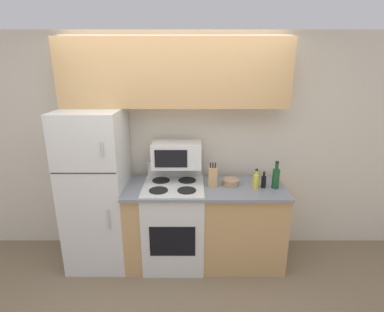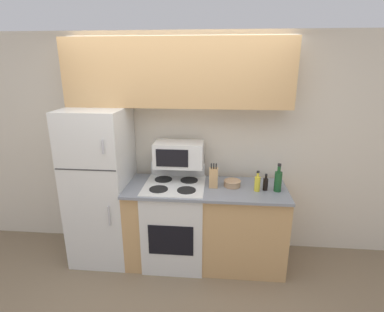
# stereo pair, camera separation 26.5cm
# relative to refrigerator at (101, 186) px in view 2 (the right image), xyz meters

# --- Properties ---
(ground_plane) EXTENTS (12.00, 12.00, 0.00)m
(ground_plane) POSITION_rel_refrigerator_xyz_m (0.87, -0.34, -0.88)
(ground_plane) COLOR #7F6B51
(wall_back) EXTENTS (8.00, 0.05, 2.55)m
(wall_back) POSITION_rel_refrigerator_xyz_m (0.87, 0.38, 0.39)
(wall_back) COLOR beige
(wall_back) RESTS_ON ground_plane
(lower_cabinets) EXTENTS (1.73, 0.67, 0.93)m
(lower_cabinets) POSITION_rel_refrigerator_xyz_m (1.19, -0.03, -0.41)
(lower_cabinets) COLOR tan
(lower_cabinets) RESTS_ON ground_plane
(refrigerator) EXTENTS (0.65, 0.71, 1.76)m
(refrigerator) POSITION_rel_refrigerator_xyz_m (0.00, 0.00, 0.00)
(refrigerator) COLOR silver
(refrigerator) RESTS_ON ground_plane
(upper_cabinets) EXTENTS (2.38, 0.33, 0.70)m
(upper_cabinets) POSITION_rel_refrigerator_xyz_m (0.87, 0.19, 1.23)
(upper_cabinets) COLOR tan
(upper_cabinets) RESTS_ON refrigerator
(stove) EXTENTS (0.65, 0.65, 1.10)m
(stove) POSITION_rel_refrigerator_xyz_m (0.85, -0.04, -0.39)
(stove) COLOR silver
(stove) RESTS_ON ground_plane
(microwave) EXTENTS (0.54, 0.31, 0.27)m
(microwave) POSITION_rel_refrigerator_xyz_m (0.88, 0.12, 0.36)
(microwave) COLOR silver
(microwave) RESTS_ON stove
(knife_block) EXTENTS (0.09, 0.09, 0.27)m
(knife_block) POSITION_rel_refrigerator_xyz_m (1.27, -0.04, 0.16)
(knife_block) COLOR tan
(knife_block) RESTS_ON lower_cabinets
(bowl) EXTENTS (0.19, 0.19, 0.07)m
(bowl) POSITION_rel_refrigerator_xyz_m (1.47, -0.00, 0.09)
(bowl) COLOR tan
(bowl) RESTS_ON lower_cabinets
(bottle_soy_sauce) EXTENTS (0.05, 0.05, 0.18)m
(bottle_soy_sauce) POSITION_rel_refrigerator_xyz_m (1.81, -0.07, 0.12)
(bottle_soy_sauce) COLOR black
(bottle_soy_sauce) RESTS_ON lower_cabinets
(bottle_wine_green) EXTENTS (0.08, 0.08, 0.30)m
(bottle_wine_green) POSITION_rel_refrigerator_xyz_m (1.94, -0.08, 0.17)
(bottle_wine_green) COLOR #194C23
(bottle_wine_green) RESTS_ON lower_cabinets
(bottle_cooking_spray) EXTENTS (0.06, 0.06, 0.22)m
(bottle_cooking_spray) POSITION_rel_refrigerator_xyz_m (1.73, -0.10, 0.14)
(bottle_cooking_spray) COLOR gold
(bottle_cooking_spray) RESTS_ON lower_cabinets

